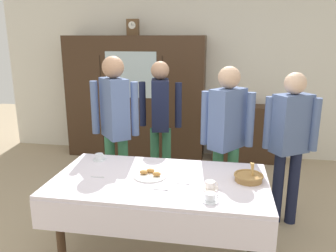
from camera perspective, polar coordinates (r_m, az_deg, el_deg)
The scene contains 19 objects.
ground_plane at distance 3.35m, azimuth -0.62°, elevation -19.14°, with size 12.00×12.00×0.00m, color tan.
back_wall at distance 5.44m, azimuth 4.48°, elevation 9.20°, with size 6.40×0.10×2.70m, color silver.
dining_table at distance 2.84m, azimuth -1.53°, elevation -11.00°, with size 1.78×0.97×0.74m.
wall_cabinet at distance 5.36m, azimuth -5.56°, elevation 4.86°, with size 2.18×0.46×1.91m.
mantel_clock at distance 5.29m, azimuth -6.01°, elevation 16.41°, with size 0.18×0.11×0.24m.
bookshelf_low at distance 5.35m, azimuth 13.37°, elevation -1.22°, with size 1.06×0.35×0.87m.
book_stack at distance 5.24m, azimuth 13.68°, elevation 3.87°, with size 0.17×0.22×0.09m.
tea_cup_back_edge at distance 3.29m, azimuth -11.60°, elevation -5.26°, with size 0.13×0.13×0.06m.
tea_cup_near_left at distance 2.47m, azimuth 7.21°, elevation -12.02°, with size 0.13×0.13×0.06m.
tea_cup_mid_left at distance 2.65m, azimuth 7.22°, elevation -10.04°, with size 0.13×0.13×0.06m.
bread_basket at distance 2.84m, azimuth 13.58°, elevation -8.44°, with size 0.24×0.24×0.16m.
pastry_plate at distance 2.87m, azimuth -3.08°, elevation -8.32°, with size 0.28×0.28×0.05m.
spoon_near_left at distance 2.73m, azimuth 2.99°, elevation -9.80°, with size 0.12×0.02×0.01m.
spoon_mid_left at distance 2.90m, azimuth -11.58°, elevation -8.55°, with size 0.12×0.02×0.01m.
spoon_front_edge at distance 2.62m, azimuth -0.83°, elevation -10.81°, with size 0.12×0.02×0.01m.
person_behind_table_left at distance 3.59m, azimuth -9.02°, elevation 1.18°, with size 0.52×0.40×1.70m.
person_near_right_end at distance 3.38m, azimuth 10.00°, elevation -0.74°, with size 0.52×0.41×1.62m.
person_by_cabinet at distance 4.05m, azimuth -1.32°, elevation 2.03°, with size 0.52×0.39×1.61m.
person_behind_table_right at distance 3.50m, azimuth 20.14°, elevation -1.51°, with size 0.52×0.37×1.56m.
Camera 1 is at (0.51, -2.74, 1.87)m, focal length 35.73 mm.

